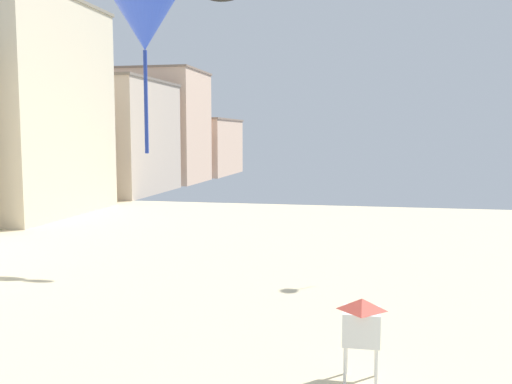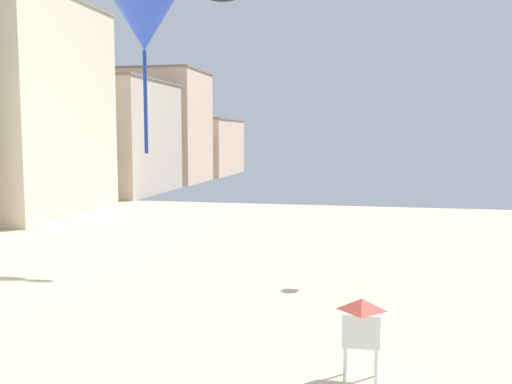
{
  "view_description": "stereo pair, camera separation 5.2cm",
  "coord_description": "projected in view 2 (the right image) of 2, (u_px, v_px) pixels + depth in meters",
  "views": [
    {
      "loc": [
        7.08,
        1.17,
        7.41
      ],
      "look_at": [
        3.4,
        19.37,
        5.51
      ],
      "focal_mm": 39.65,
      "sensor_mm": 36.0,
      "label": 1
    },
    {
      "loc": [
        7.13,
        1.18,
        7.41
      ],
      "look_at": [
        3.4,
        19.37,
        5.51
      ],
      "focal_mm": 39.65,
      "sensor_mm": 36.0,
      "label": 2
    }
  ],
  "objects": [
    {
      "name": "lifeguard_stand",
      "position": [
        361.0,
        322.0,
        16.83
      ],
      "size": [
        1.1,
        1.1,
        2.55
      ],
      "rotation": [
        0.0,
        0.0,
        -0.34
      ],
      "color": "white",
      "rests_on": "ground"
    },
    {
      "name": "boardwalk_hotel_distant",
      "position": [
        151.0,
        127.0,
        87.44
      ],
      "size": [
        16.38,
        13.14,
        17.12
      ],
      "color": "beige",
      "rests_on": "ground"
    },
    {
      "name": "boardwalk_hotel_mid",
      "position": [
        4.0,
        108.0,
        52.37
      ],
      "size": [
        14.9,
        16.75,
        19.66
      ],
      "color": "beige",
      "rests_on": "ground"
    },
    {
      "name": "boardwalk_hotel_far",
      "position": [
        103.0,
        137.0,
        71.69
      ],
      "size": [
        15.65,
        16.96,
        14.16
      ],
      "color": "#C6B29E",
      "rests_on": "ground"
    },
    {
      "name": "boardwalk_hotel_furthest",
      "position": [
        188.0,
        147.0,
        104.99
      ],
      "size": [
        17.43,
        19.22,
        10.22
      ],
      "color": "beige",
      "rests_on": "ground"
    },
    {
      "name": "kite_blue_delta",
      "position": [
        144.0,
        21.0,
        13.71
      ],
      "size": [
        1.73,
        1.73,
        3.93
      ],
      "color": "blue"
    }
  ]
}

